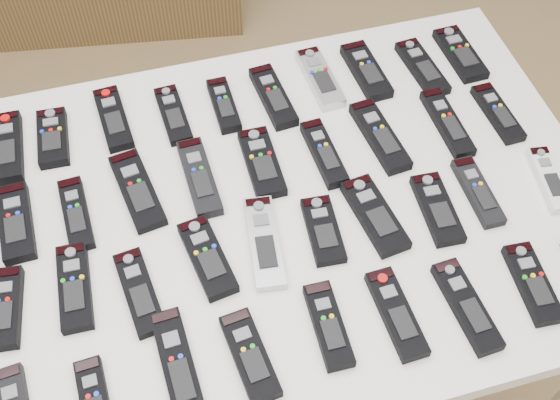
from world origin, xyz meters
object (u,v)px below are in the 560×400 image
object	(u,v)px
remote_7	(366,71)
remote_12	(137,190)
remote_21	(139,292)
remote_22	(207,258)
remote_18	(498,113)
remote_14	(262,163)
remote_1	(53,138)
remote_33	(328,325)
remote_17	(447,123)
remote_6	(320,78)
remote_11	(76,214)
remote_0	(8,147)
remote_32	(250,356)
remote_4	(224,105)
remote_36	(532,283)
remote_27	(478,192)
table	(280,223)
remote_13	(199,178)
remote_9	(460,54)
remote_2	(113,119)
remote_19	(5,308)
remote_23	(264,242)
remote_5	(273,97)
remote_16	(380,136)
remote_20	(75,287)
remote_15	(324,153)
remote_24	(323,230)
remote_34	(396,314)
remote_26	(437,209)
remote_3	(173,115)
remote_31	(178,367)
remote_10	(16,223)
remote_25	(375,215)
remote_35	(467,306)

from	to	relation	value
remote_7	remote_12	world-z (taller)	remote_7
remote_21	remote_22	size ratio (longest dim) A/B	1.02
remote_18	remote_14	bearing A→B (deg)	177.38
remote_1	remote_33	bearing A→B (deg)	-50.51
remote_17	remote_6	bearing A→B (deg)	136.96
remote_11	remote_14	distance (m)	0.37
remote_0	remote_12	distance (m)	0.30
remote_14	remote_32	world-z (taller)	same
remote_4	remote_36	size ratio (longest dim) A/B	0.93
remote_17	remote_27	bearing A→B (deg)	-95.71
table	remote_11	bearing A→B (deg)	168.23
remote_13	remote_36	size ratio (longest dim) A/B	1.18
remote_0	remote_33	size ratio (longest dim) A/B	1.12
remote_21	remote_22	distance (m)	0.13
remote_11	remote_17	world-z (taller)	same
remote_6	remote_13	distance (m)	0.37
remote_9	remote_32	world-z (taller)	remote_32
remote_0	remote_21	size ratio (longest dim) A/B	1.04
remote_2	remote_19	world-z (taller)	remote_19
remote_23	remote_5	bearing A→B (deg)	78.97
remote_16	remote_20	distance (m)	0.67
remote_15	remote_27	size ratio (longest dim) A/B	1.04
remote_0	remote_24	size ratio (longest dim) A/B	1.22
remote_19	remote_34	world-z (taller)	remote_19
remote_26	remote_24	bearing A→B (deg)	-179.93
remote_3	remote_7	xyz separation A→B (m)	(0.44, 0.01, 0.00)
remote_18	remote_31	size ratio (longest dim) A/B	0.79
remote_10	remote_33	xyz separation A→B (m)	(0.50, -0.36, -0.00)
remote_11	remote_0	bearing A→B (deg)	116.61
remote_19	remote_31	bearing A→B (deg)	-28.19
remote_24	remote_21	bearing A→B (deg)	-169.49
remote_20	remote_33	bearing A→B (deg)	-23.15
remote_11	remote_12	xyz separation A→B (m)	(0.12, 0.03, -0.00)
remote_3	remote_20	size ratio (longest dim) A/B	0.93
remote_6	remote_23	world-z (taller)	remote_6
remote_17	remote_7	bearing A→B (deg)	119.27
remote_2	remote_5	bearing A→B (deg)	-9.32
remote_20	remote_25	xyz separation A→B (m)	(0.56, 0.00, 0.00)
remote_14	remote_36	world-z (taller)	same
remote_10	remote_35	world-z (taller)	same
remote_5	remote_13	bearing A→B (deg)	-143.47
remote_18	remote_31	bearing A→B (deg)	-155.91
remote_3	remote_31	xyz separation A→B (m)	(-0.09, -0.56, 0.00)
remote_27	remote_35	world-z (taller)	remote_35
remote_9	remote_12	bearing A→B (deg)	-168.17
table	remote_7	bearing A→B (deg)	46.42
remote_0	remote_4	size ratio (longest dim) A/B	1.20
remote_13	remote_34	distance (m)	0.46
remote_4	remote_21	bearing A→B (deg)	-121.71
remote_20	remote_24	world-z (taller)	remote_20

